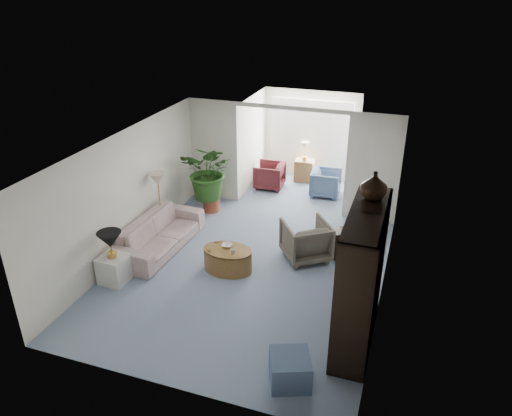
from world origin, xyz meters
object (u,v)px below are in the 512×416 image
at_px(coffee_table, 228,260).
at_px(ottoman, 290,370).
at_px(side_table_dark, 343,243).
at_px(plant_pot, 211,204).
at_px(wingback_chair, 306,240).
at_px(sunroom_table, 304,170).
at_px(framed_picture, 388,214).
at_px(entertainment_cabinet, 361,278).
at_px(coffee_bowl, 227,245).
at_px(coffee_cup, 233,251).
at_px(table_lamp, 110,240).
at_px(floor_lamp, 158,179).
at_px(sunroom_chair_blue, 326,183).
at_px(end_table, 114,269).
at_px(sofa, 160,234).
at_px(cabinet_urn, 374,185).
at_px(sunroom_chair_maroon, 269,176).

distance_m(coffee_table, ottoman, 3.02).
xyz_separation_m(side_table_dark, ottoman, (-0.12, -3.58, -0.07)).
relative_size(coffee_table, plant_pot, 2.37).
height_order(wingback_chair, sunroom_table, wingback_chair).
bearing_deg(framed_picture, entertainment_cabinet, -102.87).
distance_m(coffee_bowl, coffee_cup, 0.28).
bearing_deg(plant_pot, ottoman, -55.27).
height_order(wingback_chair, side_table_dark, wingback_chair).
height_order(table_lamp, wingback_chair, table_lamp).
bearing_deg(side_table_dark, floor_lamp, -176.16).
xyz_separation_m(sunroom_chair_blue, sunroom_table, (-0.75, 0.75, -0.04)).
bearing_deg(framed_picture, end_table, -168.66).
bearing_deg(sofa, plant_pot, -5.59).
distance_m(table_lamp, wingback_chair, 3.71).
xyz_separation_m(sofa, sunroom_table, (1.93, 4.49, -0.04)).
xyz_separation_m(floor_lamp, plant_pot, (0.59, 1.33, -1.09)).
height_order(sofa, sunroom_table, sofa).
xyz_separation_m(sofa, ottoman, (3.50, -2.69, -0.11)).
xyz_separation_m(sofa, coffee_cup, (1.78, -0.42, 0.16)).
distance_m(floor_lamp, cabinet_urn, 4.92).
bearing_deg(sunroom_chair_blue, table_lamp, 147.42).
xyz_separation_m(coffee_cup, sunroom_chair_maroon, (-0.60, 4.16, -0.16)).
bearing_deg(cabinet_urn, sunroom_chair_maroon, 123.10).
xyz_separation_m(coffee_bowl, side_table_dark, (2.04, 1.12, -0.18)).
bearing_deg(end_table, entertainment_cabinet, -0.96).
xyz_separation_m(coffee_table, sunroom_chair_maroon, (-0.45, 4.06, 0.11)).
relative_size(framed_picture, cabinet_urn, 1.21).
distance_m(framed_picture, end_table, 4.95).
bearing_deg(plant_pot, sunroom_chair_blue, 36.47).
relative_size(framed_picture, coffee_bowl, 2.54).
bearing_deg(side_table_dark, coffee_cup, -144.46).
height_order(table_lamp, floor_lamp, floor_lamp).
xyz_separation_m(end_table, sunroom_chair_maroon, (1.38, 5.09, 0.08)).
xyz_separation_m(floor_lamp, side_table_dark, (3.93, 0.26, -0.96)).
bearing_deg(cabinet_urn, plant_pot, 143.77).
bearing_deg(coffee_cup, floor_lamp, 153.26).
relative_size(floor_lamp, sunroom_table, 0.60).
distance_m(sofa, ottoman, 4.41).
distance_m(framed_picture, plant_pot, 5.04).
distance_m(wingback_chair, sunroom_table, 4.02).
height_order(coffee_table, entertainment_cabinet, entertainment_cabinet).
height_order(sunroom_chair_blue, sunroom_table, sunroom_chair_blue).
height_order(sunroom_chair_blue, sunroom_chair_maroon, sunroom_chair_maroon).
xyz_separation_m(framed_picture, sunroom_table, (-2.52, 4.91, -1.40)).
height_order(floor_lamp, sunroom_chair_blue, floor_lamp).
bearing_deg(entertainment_cabinet, coffee_cup, 157.65).
height_order(framed_picture, sofa, framed_picture).
relative_size(coffee_bowl, ottoman, 0.36).
bearing_deg(sunroom_table, sunroom_chair_blue, -45.00).
distance_m(plant_pot, sunroom_chair_blue, 2.99).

